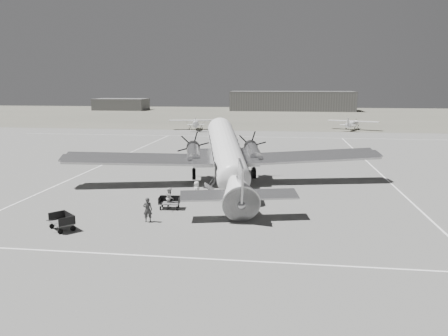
# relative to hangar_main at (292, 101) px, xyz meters

# --- Properties ---
(ground) EXTENTS (260.00, 260.00, 0.00)m
(ground) POSITION_rel_hangar_main_xyz_m (-5.00, -120.00, -3.30)
(ground) COLOR slate
(ground) RESTS_ON ground
(taxi_line_near) EXTENTS (60.00, 0.15, 0.01)m
(taxi_line_near) POSITION_rel_hangar_main_xyz_m (-5.00, -134.00, -3.29)
(taxi_line_near) COLOR white
(taxi_line_near) RESTS_ON ground
(taxi_line_right) EXTENTS (0.15, 80.00, 0.01)m
(taxi_line_right) POSITION_rel_hangar_main_xyz_m (7.00, -120.00, -3.29)
(taxi_line_right) COLOR white
(taxi_line_right) RESTS_ON ground
(taxi_line_left) EXTENTS (0.15, 60.00, 0.01)m
(taxi_line_left) POSITION_rel_hangar_main_xyz_m (-23.00, -110.00, -3.29)
(taxi_line_left) COLOR white
(taxi_line_left) RESTS_ON ground
(taxi_line_horizon) EXTENTS (90.00, 0.15, 0.01)m
(taxi_line_horizon) POSITION_rel_hangar_main_xyz_m (-5.00, -80.00, -3.29)
(taxi_line_horizon) COLOR white
(taxi_line_horizon) RESTS_ON ground
(grass_infield) EXTENTS (260.00, 90.00, 0.01)m
(grass_infield) POSITION_rel_hangar_main_xyz_m (-5.00, -25.00, -3.30)
(grass_infield) COLOR #605D51
(grass_infield) RESTS_ON ground
(hangar_main) EXTENTS (42.00, 14.00, 6.60)m
(hangar_main) POSITION_rel_hangar_main_xyz_m (0.00, 0.00, 0.00)
(hangar_main) COLOR slate
(hangar_main) RESTS_ON ground
(shed_secondary) EXTENTS (18.00, 10.00, 4.00)m
(shed_secondary) POSITION_rel_hangar_main_xyz_m (-60.00, -5.00, -1.30)
(shed_secondary) COLOR #555555
(shed_secondary) RESTS_ON ground
(dc3_airliner) EXTENTS (32.73, 26.02, 5.53)m
(dc3_airliner) POSITION_rel_hangar_main_xyz_m (-7.65, -118.35, -0.54)
(dc3_airliner) COLOR #A8A8AA
(dc3_airliner) RESTS_ON ground
(light_plane_left) EXTENTS (12.22, 10.63, 2.23)m
(light_plane_left) POSITION_rel_hangar_main_xyz_m (-20.20, -69.30, -2.19)
(light_plane_left) COLOR white
(light_plane_left) RESTS_ON ground
(light_plane_right) EXTENTS (12.29, 11.22, 2.08)m
(light_plane_right) POSITION_rel_hangar_main_xyz_m (10.79, -65.56, -2.26)
(light_plane_right) COLOR white
(light_plane_right) RESTS_ON ground
(baggage_cart_near) EXTENTS (1.66, 1.23, 0.90)m
(baggage_cart_near) POSITION_rel_hangar_main_xyz_m (-11.02, -125.14, -2.85)
(baggage_cart_near) COLOR #555555
(baggage_cart_near) RESTS_ON ground
(baggage_cart_far) EXTENTS (2.18, 2.13, 1.01)m
(baggage_cart_far) POSITION_rel_hangar_main_xyz_m (-16.46, -130.61, -2.80)
(baggage_cart_far) COLOR #555555
(baggage_cart_far) RESTS_ON ground
(ground_crew) EXTENTS (0.65, 0.48, 1.65)m
(ground_crew) POSITION_rel_hangar_main_xyz_m (-11.65, -128.34, -2.48)
(ground_crew) COLOR #323232
(ground_crew) RESTS_ON ground
(ramp_agent) EXTENTS (0.67, 0.81, 1.52)m
(ramp_agent) POSITION_rel_hangar_main_xyz_m (-11.03, -124.94, -2.54)
(ramp_agent) COLOR #ACACA9
(ramp_agent) RESTS_ON ground
(passenger) EXTENTS (0.58, 0.80, 1.52)m
(passenger) POSITION_rel_hangar_main_xyz_m (-9.50, -122.58, -2.54)
(passenger) COLOR silver
(passenger) RESTS_ON ground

